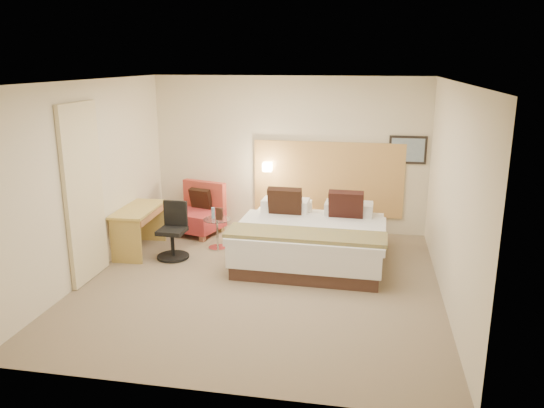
% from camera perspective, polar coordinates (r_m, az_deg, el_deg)
% --- Properties ---
extents(floor, '(4.80, 5.00, 0.02)m').
position_cam_1_polar(floor, '(7.34, -1.29, -8.56)').
color(floor, '#786650').
rests_on(floor, ground).
extents(ceiling, '(4.80, 5.00, 0.02)m').
position_cam_1_polar(ceiling, '(6.72, -1.43, 13.17)').
color(ceiling, white).
rests_on(ceiling, floor).
extents(wall_back, '(4.80, 0.02, 2.70)m').
position_cam_1_polar(wall_back, '(9.33, 1.81, 5.33)').
color(wall_back, beige).
rests_on(wall_back, floor).
extents(wall_front, '(4.80, 0.02, 2.70)m').
position_cam_1_polar(wall_front, '(4.58, -7.79, -5.36)').
color(wall_front, beige).
rests_on(wall_front, floor).
extents(wall_left, '(0.02, 5.00, 2.70)m').
position_cam_1_polar(wall_left, '(7.76, -19.07, 2.47)').
color(wall_left, beige).
rests_on(wall_left, floor).
extents(wall_right, '(0.02, 5.00, 2.70)m').
position_cam_1_polar(wall_right, '(6.85, 18.81, 0.87)').
color(wall_right, beige).
rests_on(wall_right, floor).
extents(headboard_panel, '(2.60, 0.04, 1.30)m').
position_cam_1_polar(headboard_panel, '(9.29, 6.03, 2.70)').
color(headboard_panel, tan).
rests_on(headboard_panel, wall_back).
extents(art_frame, '(0.62, 0.03, 0.47)m').
position_cam_1_polar(art_frame, '(9.19, 14.39, 5.67)').
color(art_frame, black).
rests_on(art_frame, wall_back).
extents(art_canvas, '(0.54, 0.01, 0.39)m').
position_cam_1_polar(art_canvas, '(9.17, 14.40, 5.65)').
color(art_canvas, slate).
rests_on(art_canvas, wall_back).
extents(lamp_arm, '(0.02, 0.12, 0.02)m').
position_cam_1_polar(lamp_arm, '(9.34, -0.41, 4.10)').
color(lamp_arm, silver).
rests_on(lamp_arm, wall_back).
extents(lamp_shade, '(0.15, 0.15, 0.15)m').
position_cam_1_polar(lamp_shade, '(9.28, -0.48, 4.03)').
color(lamp_shade, '#F5E4BF').
rests_on(lamp_shade, wall_back).
extents(curtain, '(0.06, 0.90, 2.42)m').
position_cam_1_polar(curtain, '(7.55, -19.57, 1.08)').
color(curtain, beige).
rests_on(curtain, wall_left).
extents(bottle_a, '(0.06, 0.06, 0.18)m').
position_cam_1_polar(bottle_a, '(8.56, -6.36, -0.95)').
color(bottle_a, '#8EB7DC').
rests_on(bottle_a, side_table).
extents(menu_folder, '(0.12, 0.07, 0.19)m').
position_cam_1_polar(menu_folder, '(8.46, -5.69, -1.05)').
color(menu_folder, '#341C15').
rests_on(menu_folder, side_table).
extents(bed, '(2.22, 2.16, 1.06)m').
position_cam_1_polar(bed, '(8.06, 4.33, -3.70)').
color(bed, '#3D261E').
rests_on(bed, floor).
extents(lounge_chair, '(1.01, 0.94, 0.88)m').
position_cam_1_polar(lounge_chair, '(9.39, -8.01, -1.01)').
color(lounge_chair, '#9F744A').
rests_on(lounge_chair, floor).
extents(side_table, '(0.54, 0.54, 0.49)m').
position_cam_1_polar(side_table, '(8.59, -5.90, -3.01)').
color(side_table, silver).
rests_on(side_table, floor).
extents(desk, '(0.57, 1.16, 0.71)m').
position_cam_1_polar(desk, '(8.58, -14.03, -1.40)').
color(desk, tan).
rests_on(desk, floor).
extents(desk_chair, '(0.50, 0.50, 0.86)m').
position_cam_1_polar(desk_chair, '(8.27, -10.57, -3.33)').
color(desk_chair, black).
rests_on(desk_chair, floor).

